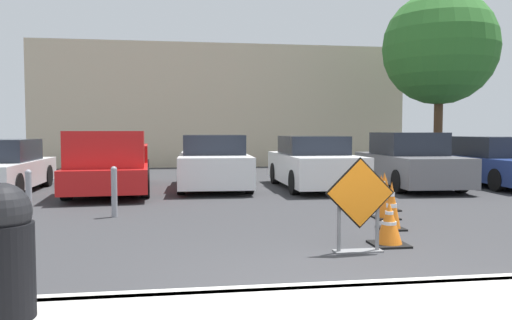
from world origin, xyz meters
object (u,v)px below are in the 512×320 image
(traffic_cone_second, at_px, (392,206))
(bollard_second, at_px, (29,193))
(traffic_cone_nearest, at_px, (389,224))
(road_closed_sign, at_px, (360,202))
(traffic_cone_fifth, at_px, (381,189))
(pickup_truck, at_px, (110,165))
(parked_car_second, at_px, (214,164))
(bollard_nearest, at_px, (114,190))
(traffic_cone_fourth, at_px, (384,192))
(parked_car_fourth, at_px, (409,162))
(parked_car_fifth, at_px, (495,163))
(traffic_cone_third, at_px, (386,198))
(parked_car_nearest, at_px, (1,168))
(trash_bin, at_px, (1,250))
(parked_car_third, at_px, (313,164))

(traffic_cone_second, xyz_separation_m, bollard_second, (-6.15, 1.87, 0.10))
(traffic_cone_nearest, bearing_deg, road_closed_sign, -148.59)
(traffic_cone_fifth, xyz_separation_m, pickup_truck, (-6.32, 2.70, 0.42))
(parked_car_second, height_order, bollard_nearest, parked_car_second)
(traffic_cone_fourth, height_order, parked_car_second, parked_car_second)
(parked_car_fourth, xyz_separation_m, bollard_second, (-9.19, -3.92, -0.23))
(parked_car_second, distance_m, parked_car_fifth, 8.32)
(traffic_cone_nearest, xyz_separation_m, traffic_cone_third, (0.82, 2.04, 0.07))
(traffic_cone_second, xyz_separation_m, traffic_cone_third, (0.32, 0.97, -0.01))
(road_closed_sign, height_order, parked_car_nearest, parked_car_nearest)
(traffic_cone_second, height_order, parked_car_fourth, parked_car_fourth)
(traffic_cone_nearest, height_order, trash_bin, trash_bin)
(traffic_cone_second, distance_m, parked_car_second, 6.80)
(road_closed_sign, distance_m, parked_car_fifth, 10.05)
(traffic_cone_second, distance_m, trash_bin, 5.97)
(parked_car_fourth, bearing_deg, traffic_cone_fifth, 57.42)
(traffic_cone_second, relative_size, traffic_cone_fifth, 1.27)
(traffic_cone_third, relative_size, trash_bin, 0.71)
(parked_car_third, height_order, bollard_second, parked_car_third)
(traffic_cone_fifth, height_order, bollard_nearest, bollard_nearest)
(parked_car_fourth, relative_size, parked_car_fifth, 0.96)
(traffic_cone_nearest, xyz_separation_m, parked_car_fourth, (3.55, 6.87, 0.41))
(traffic_cone_nearest, distance_m, traffic_cone_fifth, 4.39)
(parked_car_fifth, bearing_deg, road_closed_sign, 49.14)
(traffic_cone_second, relative_size, parked_car_second, 0.19)
(traffic_cone_second, bearing_deg, traffic_cone_third, 71.69)
(parked_car_fourth, xyz_separation_m, bollard_nearest, (-7.68, -3.92, -0.21))
(traffic_cone_fifth, relative_size, bollard_nearest, 0.66)
(traffic_cone_fourth, bearing_deg, road_closed_sign, -117.68)
(traffic_cone_second, bearing_deg, parked_car_fourth, 62.28)
(traffic_cone_fifth, height_order, parked_car_fourth, parked_car_fourth)
(parked_car_nearest, height_order, pickup_truck, pickup_truck)
(trash_bin, bearing_deg, bollard_nearest, 88.59)
(parked_car_third, distance_m, bollard_nearest, 6.37)
(parked_car_nearest, relative_size, parked_car_third, 1.05)
(bollard_nearest, bearing_deg, parked_car_third, 39.62)
(parked_car_fifth, bearing_deg, traffic_cone_fifth, 33.65)
(trash_bin, bearing_deg, parked_car_second, 77.08)
(parked_car_fourth, bearing_deg, parked_car_fifth, -174.91)
(road_closed_sign, distance_m, parked_car_nearest, 10.26)
(traffic_cone_third, height_order, parked_car_fourth, parked_car_fourth)
(pickup_truck, relative_size, parked_car_fifth, 1.18)
(road_closed_sign, relative_size, bollard_nearest, 1.33)
(parked_car_third, bearing_deg, bollard_nearest, 39.58)
(parked_car_nearest, bearing_deg, traffic_cone_third, 147.84)
(traffic_cone_fourth, bearing_deg, parked_car_nearest, 154.42)
(pickup_truck, xyz_separation_m, parked_car_fourth, (8.29, 0.07, -0.01))
(traffic_cone_second, distance_m, bollard_second, 6.43)
(traffic_cone_fifth, distance_m, parked_car_second, 4.87)
(traffic_cone_second, distance_m, parked_car_third, 5.95)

